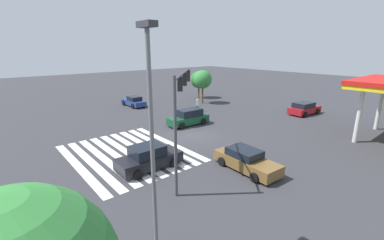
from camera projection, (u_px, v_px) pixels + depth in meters
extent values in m
plane|color=#333338|center=(192.00, 136.00, 24.38)|extent=(142.84, 142.84, 0.00)
cube|color=silver|center=(79.00, 167.00, 17.93)|extent=(10.41, 0.60, 0.01)
cube|color=silver|center=(92.00, 163.00, 18.52)|extent=(10.41, 0.60, 0.01)
cube|color=silver|center=(105.00, 159.00, 19.11)|extent=(10.41, 0.60, 0.01)
cube|color=silver|center=(117.00, 156.00, 19.70)|extent=(10.41, 0.60, 0.01)
cube|color=silver|center=(128.00, 153.00, 20.29)|extent=(10.41, 0.60, 0.01)
cube|color=silver|center=(139.00, 150.00, 20.88)|extent=(10.41, 0.60, 0.01)
cube|color=silver|center=(149.00, 147.00, 21.47)|extent=(10.41, 0.60, 0.01)
cube|color=silver|center=(159.00, 145.00, 22.06)|extent=(10.41, 0.60, 0.01)
cube|color=silver|center=(168.00, 142.00, 22.65)|extent=(10.41, 0.60, 0.01)
cylinder|color=#47474C|center=(175.00, 139.00, 13.54)|extent=(0.18, 0.18, 6.71)
cylinder|color=#47474C|center=(183.00, 74.00, 16.19)|extent=(5.21, 5.21, 0.12)
cube|color=black|center=(180.00, 84.00, 14.92)|extent=(0.40, 0.40, 0.84)
sphere|color=red|center=(180.00, 84.00, 15.07)|extent=(0.16, 0.16, 0.16)
cube|color=black|center=(185.00, 79.00, 17.18)|extent=(0.40, 0.40, 0.84)
sphere|color=gold|center=(185.00, 79.00, 17.34)|extent=(0.16, 0.16, 0.16)
cube|color=black|center=(188.00, 76.00, 19.45)|extent=(0.40, 0.40, 0.84)
sphere|color=green|center=(188.00, 76.00, 19.60)|extent=(0.16, 0.16, 0.16)
cube|color=maroon|center=(304.00, 110.00, 32.29)|extent=(2.27, 4.62, 0.73)
cube|color=black|center=(304.00, 105.00, 31.95)|extent=(1.93, 2.70, 0.60)
cylinder|color=black|center=(303.00, 108.00, 33.90)|extent=(0.27, 0.69, 0.68)
cylinder|color=black|center=(318.00, 111.00, 32.36)|extent=(0.27, 0.69, 0.68)
cylinder|color=black|center=(291.00, 111.00, 32.34)|extent=(0.27, 0.69, 0.68)
cylinder|color=black|center=(305.00, 115.00, 30.79)|extent=(0.27, 0.69, 0.68)
cube|color=black|center=(149.00, 160.00, 17.66)|extent=(1.94, 4.49, 0.77)
cube|color=black|center=(147.00, 151.00, 17.38)|extent=(1.73, 2.18, 0.71)
cylinder|color=black|center=(159.00, 154.00, 19.29)|extent=(0.23, 0.64, 0.64)
cylinder|color=black|center=(174.00, 163.00, 17.86)|extent=(0.23, 0.64, 0.64)
cylinder|color=black|center=(125.00, 164.00, 17.60)|extent=(0.23, 0.64, 0.64)
cylinder|color=black|center=(138.00, 175.00, 16.16)|extent=(0.23, 0.64, 0.64)
cube|color=navy|center=(134.00, 102.00, 36.76)|extent=(4.42, 1.73, 0.67)
cube|color=black|center=(134.00, 98.00, 36.36)|extent=(1.87, 1.53, 0.57)
cylinder|color=black|center=(124.00, 103.00, 37.26)|extent=(0.71, 0.23, 0.71)
cylinder|color=black|center=(134.00, 101.00, 38.34)|extent=(0.71, 0.23, 0.71)
cylinder|color=black|center=(133.00, 106.00, 35.27)|extent=(0.71, 0.23, 0.71)
cylinder|color=black|center=(144.00, 104.00, 36.35)|extent=(0.71, 0.23, 0.71)
cube|color=brown|center=(247.00, 162.00, 17.37)|extent=(4.82, 2.06, 0.73)
cube|color=black|center=(244.00, 153.00, 17.40)|extent=(2.29, 1.73, 0.53)
cylinder|color=black|center=(273.00, 170.00, 16.83)|extent=(0.64, 0.26, 0.63)
cylinder|color=black|center=(255.00, 178.00, 15.78)|extent=(0.64, 0.26, 0.63)
cylinder|color=black|center=(240.00, 155.00, 19.08)|extent=(0.64, 0.26, 0.63)
cylinder|color=black|center=(222.00, 161.00, 18.04)|extent=(0.64, 0.26, 0.63)
cube|color=#144728|center=(188.00, 120.00, 27.63)|extent=(1.93, 4.63, 0.77)
cube|color=black|center=(190.00, 113.00, 27.53)|extent=(1.65, 2.64, 0.76)
cylinder|color=black|center=(182.00, 126.00, 26.22)|extent=(0.26, 0.71, 0.70)
cylinder|color=black|center=(173.00, 122.00, 27.54)|extent=(0.26, 0.71, 0.70)
cylinder|color=black|center=(203.00, 121.00, 27.84)|extent=(0.26, 0.71, 0.70)
cylinder|color=black|center=(194.00, 118.00, 29.16)|extent=(0.26, 0.71, 0.70)
cylinder|color=silver|center=(359.00, 116.00, 22.06)|extent=(0.36, 0.36, 4.70)
cylinder|color=silver|center=(380.00, 107.00, 25.68)|extent=(0.36, 0.36, 4.70)
cylinder|color=brown|center=(198.00, 108.00, 33.68)|extent=(0.14, 0.14, 0.80)
cylinder|color=brown|center=(197.00, 108.00, 33.69)|extent=(0.14, 0.14, 0.80)
cube|color=beige|center=(197.00, 103.00, 33.49)|extent=(0.41, 0.41, 0.63)
sphere|color=beige|center=(197.00, 100.00, 33.37)|extent=(0.22, 0.22, 0.22)
cylinder|color=slate|center=(153.00, 153.00, 9.34)|extent=(0.16, 0.16, 8.63)
cube|color=#333338|center=(147.00, 24.00, 8.16)|extent=(0.80, 0.36, 0.20)
cylinder|color=brown|center=(199.00, 92.00, 42.85)|extent=(0.26, 0.26, 1.85)
sphere|color=#286B2D|center=(199.00, 80.00, 42.28)|extent=(2.79, 2.79, 2.79)
cylinder|color=brown|center=(202.00, 95.00, 38.57)|extent=(0.26, 0.26, 2.42)
sphere|color=#337F38|center=(203.00, 79.00, 37.94)|extent=(2.71, 2.71, 2.71)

